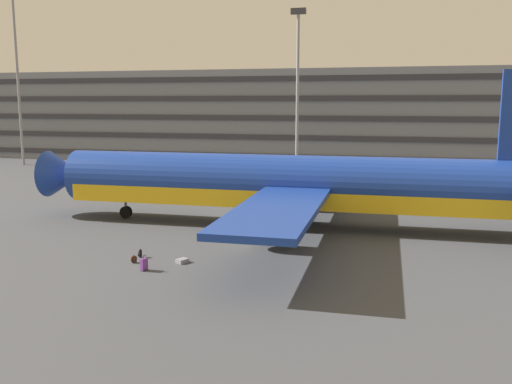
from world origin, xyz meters
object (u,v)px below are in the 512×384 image
(suitcase_black, at_px, (182,261))
(backpack_purple, at_px, (140,253))
(suitcase_teal, at_px, (144,264))
(airliner, at_px, (294,185))
(backpack_large, at_px, (134,259))

(suitcase_black, distance_m, backpack_purple, 2.77)
(suitcase_teal, xyz_separation_m, suitcase_black, (1.39, 1.85, -0.25))
(suitcase_teal, relative_size, suitcase_black, 1.11)
(suitcase_teal, distance_m, suitcase_black, 2.33)
(suitcase_teal, bearing_deg, backpack_purple, 121.26)
(airliner, xyz_separation_m, backpack_purple, (-6.98, -9.96, -2.79))
(backpack_large, bearing_deg, suitcase_teal, -44.26)
(backpack_large, bearing_deg, airliner, 58.32)
(airliner, height_order, backpack_large, airliner)
(airliner, bearing_deg, backpack_purple, -125.04)
(backpack_large, bearing_deg, backpack_purple, 99.01)
(suitcase_black, xyz_separation_m, backpack_large, (-2.57, -0.70, 0.09))
(airliner, distance_m, backpack_purple, 12.48)
(suitcase_black, relative_size, backpack_large, 1.64)
(airliner, bearing_deg, backpack_large, -121.68)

